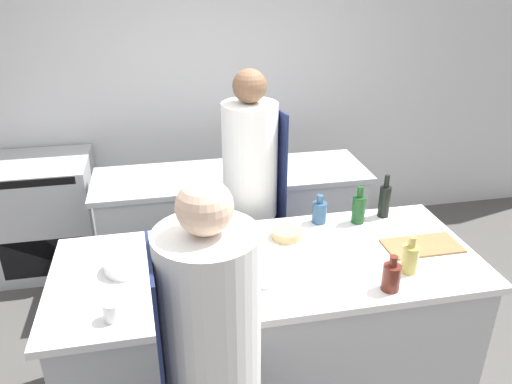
{
  "coord_description": "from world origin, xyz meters",
  "views": [
    {
      "loc": [
        -0.52,
        -2.19,
        2.4
      ],
      "look_at": [
        0.0,
        0.35,
        1.18
      ],
      "focal_mm": 35.0,
      "sensor_mm": 36.0,
      "label": 1
    }
  ],
  "objects_px": {
    "bottle_sauce": "(385,200)",
    "bowl_wooden_salad": "(263,268)",
    "bottle_wine": "(359,208)",
    "bowl_prep_small": "(208,276)",
    "oven_range": "(46,215)",
    "bottle_cooking_oil": "(200,225)",
    "bottle_vinegar": "(391,276)",
    "bottle_water": "(410,258)",
    "bowl_ceramic_blue": "(287,234)",
    "chef_at_stove": "(251,202)",
    "bottle_olive_oil": "(319,212)",
    "cup": "(112,311)",
    "bowl_mixing_large": "(125,265)"
  },
  "relations": [
    {
      "from": "bowl_mixing_large",
      "to": "bottle_sauce",
      "type": "bearing_deg",
      "value": 10.81
    },
    {
      "from": "bottle_sauce",
      "to": "cup",
      "type": "relative_size",
      "value": 3.01
    },
    {
      "from": "oven_range",
      "to": "bottle_cooking_oil",
      "type": "bearing_deg",
      "value": -51.42
    },
    {
      "from": "bottle_sauce",
      "to": "bowl_wooden_salad",
      "type": "relative_size",
      "value": 1.09
    },
    {
      "from": "bottle_olive_oil",
      "to": "cup",
      "type": "height_order",
      "value": "bottle_olive_oil"
    },
    {
      "from": "bottle_wine",
      "to": "bottle_cooking_oil",
      "type": "xyz_separation_m",
      "value": [
        -0.96,
        -0.04,
        0.01
      ]
    },
    {
      "from": "bottle_sauce",
      "to": "bowl_mixing_large",
      "type": "bearing_deg",
      "value": -169.19
    },
    {
      "from": "bowl_mixing_large",
      "to": "cup",
      "type": "relative_size",
      "value": 2.33
    },
    {
      "from": "bottle_sauce",
      "to": "cup",
      "type": "distance_m",
      "value": 1.74
    },
    {
      "from": "bowl_prep_small",
      "to": "bowl_wooden_salad",
      "type": "distance_m",
      "value": 0.28
    },
    {
      "from": "bottle_olive_oil",
      "to": "bowl_ceramic_blue",
      "type": "xyz_separation_m",
      "value": [
        -0.24,
        -0.14,
        -0.05
      ]
    },
    {
      "from": "chef_at_stove",
      "to": "bottle_sauce",
      "type": "bearing_deg",
      "value": 52.47
    },
    {
      "from": "bowl_mixing_large",
      "to": "bowl_prep_small",
      "type": "bearing_deg",
      "value": -23.92
    },
    {
      "from": "bottle_olive_oil",
      "to": "bowl_prep_small",
      "type": "bearing_deg",
      "value": -146.83
    },
    {
      "from": "cup",
      "to": "bottle_vinegar",
      "type": "bearing_deg",
      "value": -1.71
    },
    {
      "from": "bottle_vinegar",
      "to": "bottle_water",
      "type": "relative_size",
      "value": 0.92
    },
    {
      "from": "bottle_wine",
      "to": "bowl_prep_small",
      "type": "bearing_deg",
      "value": -155.84
    },
    {
      "from": "bottle_water",
      "to": "bowl_wooden_salad",
      "type": "distance_m",
      "value": 0.75
    },
    {
      "from": "bottle_vinegar",
      "to": "bottle_sauce",
      "type": "bearing_deg",
      "value": 68.02
    },
    {
      "from": "bottle_wine",
      "to": "bottle_cooking_oil",
      "type": "height_order",
      "value": "bottle_cooking_oil"
    },
    {
      "from": "cup",
      "to": "bottle_olive_oil",
      "type": "bearing_deg",
      "value": 30.0
    },
    {
      "from": "oven_range",
      "to": "bottle_wine",
      "type": "xyz_separation_m",
      "value": [
        2.12,
        -1.41,
        0.55
      ]
    },
    {
      "from": "oven_range",
      "to": "bowl_prep_small",
      "type": "height_order",
      "value": "bowl_prep_small"
    },
    {
      "from": "bottle_wine",
      "to": "bottle_sauce",
      "type": "relative_size",
      "value": 0.86
    },
    {
      "from": "bottle_olive_oil",
      "to": "bowl_ceramic_blue",
      "type": "relative_size",
      "value": 1.04
    },
    {
      "from": "oven_range",
      "to": "bottle_water",
      "type": "height_order",
      "value": "bottle_water"
    },
    {
      "from": "chef_at_stove",
      "to": "bottle_olive_oil",
      "type": "height_order",
      "value": "chef_at_stove"
    },
    {
      "from": "oven_range",
      "to": "bottle_sauce",
      "type": "relative_size",
      "value": 3.39
    },
    {
      "from": "oven_range",
      "to": "bottle_olive_oil",
      "type": "xyz_separation_m",
      "value": [
        1.89,
        -1.36,
        0.53
      ]
    },
    {
      "from": "bottle_water",
      "to": "bowl_prep_small",
      "type": "height_order",
      "value": "bottle_water"
    },
    {
      "from": "bowl_prep_small",
      "to": "bottle_sauce",
      "type": "bearing_deg",
      "value": 22.51
    },
    {
      "from": "oven_range",
      "to": "bottle_vinegar",
      "type": "xyz_separation_m",
      "value": [
        2.02,
        -2.09,
        0.53
      ]
    },
    {
      "from": "bottle_sauce",
      "to": "bowl_ceramic_blue",
      "type": "height_order",
      "value": "bottle_sauce"
    },
    {
      "from": "bottle_olive_oil",
      "to": "bowl_wooden_salad",
      "type": "height_order",
      "value": "bottle_olive_oil"
    },
    {
      "from": "bottle_water",
      "to": "cup",
      "type": "height_order",
      "value": "bottle_water"
    },
    {
      "from": "bottle_cooking_oil",
      "to": "bowl_wooden_salad",
      "type": "bearing_deg",
      "value": -54.97
    },
    {
      "from": "chef_at_stove",
      "to": "bottle_wine",
      "type": "distance_m",
      "value": 0.74
    },
    {
      "from": "oven_range",
      "to": "cup",
      "type": "xyz_separation_m",
      "value": [
        0.7,
        -2.05,
        0.5
      ]
    },
    {
      "from": "bottle_vinegar",
      "to": "bottle_cooking_oil",
      "type": "distance_m",
      "value": 1.07
    },
    {
      "from": "bottle_wine",
      "to": "bowl_prep_small",
      "type": "distance_m",
      "value": 1.06
    },
    {
      "from": "bottle_cooking_oil",
      "to": "bowl_ceramic_blue",
      "type": "xyz_separation_m",
      "value": [
        0.49,
        -0.05,
        -0.08
      ]
    },
    {
      "from": "bottle_olive_oil",
      "to": "bottle_sauce",
      "type": "bearing_deg",
      "value": -0.37
    },
    {
      "from": "bottle_sauce",
      "to": "bowl_prep_small",
      "type": "xyz_separation_m",
      "value": [
        -1.16,
        -0.48,
        -0.08
      ]
    },
    {
      "from": "bottle_wine",
      "to": "oven_range",
      "type": "bearing_deg",
      "value": 146.39
    },
    {
      "from": "chef_at_stove",
      "to": "bottle_vinegar",
      "type": "xyz_separation_m",
      "value": [
        0.48,
        -1.12,
        0.1
      ]
    },
    {
      "from": "bowl_ceramic_blue",
      "to": "bowl_wooden_salad",
      "type": "relative_size",
      "value": 0.69
    },
    {
      "from": "bottle_water",
      "to": "bowl_mixing_large",
      "type": "relative_size",
      "value": 0.95
    },
    {
      "from": "bowl_prep_small",
      "to": "cup",
      "type": "height_order",
      "value": "cup"
    },
    {
      "from": "bottle_olive_oil",
      "to": "bowl_mixing_large",
      "type": "bearing_deg",
      "value": -165.26
    },
    {
      "from": "bowl_ceramic_blue",
      "to": "bowl_mixing_large",
      "type": "bearing_deg",
      "value": -169.95
    }
  ]
}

